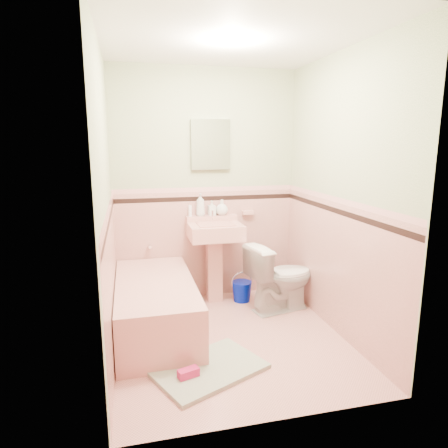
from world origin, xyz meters
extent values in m
plane|color=#D6948C|center=(0.00, 0.00, 0.00)|extent=(2.20, 2.20, 0.00)
plane|color=white|center=(0.00, 0.00, 2.50)|extent=(2.20, 2.20, 0.00)
plane|color=beige|center=(0.00, 1.10, 1.25)|extent=(2.50, 0.00, 2.50)
plane|color=beige|center=(0.00, -1.10, 1.25)|extent=(2.50, 0.00, 2.50)
plane|color=beige|center=(-1.00, 0.00, 1.25)|extent=(0.00, 2.50, 2.50)
plane|color=beige|center=(1.00, 0.00, 1.25)|extent=(0.00, 2.50, 2.50)
plane|color=#D89991|center=(0.00, 1.09, 0.60)|extent=(2.00, 0.00, 2.00)
plane|color=#D89991|center=(0.00, -1.09, 0.60)|extent=(2.00, 0.00, 2.00)
plane|color=#D89991|center=(-0.99, 0.00, 0.60)|extent=(0.00, 2.20, 2.20)
plane|color=#D89991|center=(0.99, 0.00, 0.60)|extent=(0.00, 2.20, 2.20)
plane|color=black|center=(0.00, 1.08, 1.12)|extent=(2.00, 0.00, 2.00)
plane|color=black|center=(0.00, -1.08, 1.12)|extent=(2.00, 0.00, 2.00)
plane|color=black|center=(-0.98, 0.00, 1.12)|extent=(0.00, 2.20, 2.20)
plane|color=black|center=(0.98, 0.00, 1.12)|extent=(0.00, 2.20, 2.20)
plane|color=#D69795|center=(0.00, 1.08, 1.22)|extent=(2.00, 0.00, 2.00)
plane|color=#D69795|center=(0.00, -1.08, 1.22)|extent=(2.00, 0.00, 2.00)
plane|color=#D69795|center=(-0.98, 0.00, 1.22)|extent=(0.00, 2.20, 2.20)
plane|color=#D69795|center=(0.98, 0.00, 1.22)|extent=(0.00, 2.20, 2.20)
cube|color=tan|center=(-0.63, 0.33, 0.23)|extent=(0.70, 1.50, 0.45)
cylinder|color=silver|center=(-0.63, 1.05, 0.63)|extent=(0.04, 0.12, 0.04)
cylinder|color=silver|center=(0.05, 1.00, 0.95)|extent=(0.02, 0.02, 0.10)
cube|color=white|center=(0.05, 1.07, 1.70)|extent=(0.42, 0.04, 0.53)
cube|color=tan|center=(0.47, 1.06, 0.95)|extent=(0.13, 0.07, 0.04)
imported|color=#B2B2B2|center=(-0.07, 1.04, 1.06)|extent=(0.10, 0.10, 0.25)
imported|color=#B2B2B2|center=(0.05, 1.04, 1.02)|extent=(0.08, 0.08, 0.16)
imported|color=#B2B2B2|center=(0.17, 1.04, 1.02)|extent=(0.17, 0.17, 0.17)
cylinder|color=white|center=(-0.19, 1.04, 1.00)|extent=(0.05, 0.05, 0.12)
imported|color=white|center=(0.67, 0.51, 0.36)|extent=(0.77, 0.54, 0.71)
cube|color=gray|center=(-0.29, -0.45, 0.02)|extent=(0.97, 0.83, 0.03)
cube|color=#BF1E59|center=(-0.46, -0.54, 0.06)|extent=(0.17, 0.12, 0.06)
camera|label=1|loc=(-0.82, -3.17, 1.72)|focal=31.96mm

